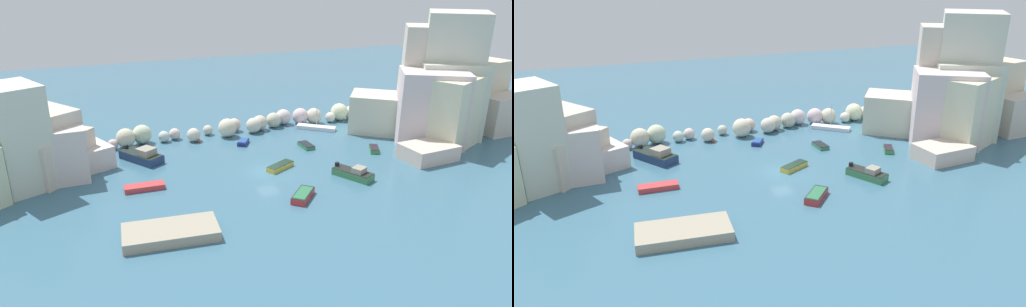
# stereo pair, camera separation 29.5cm
# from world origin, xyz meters

# --- Properties ---
(cove_water) EXTENTS (160.00, 160.00, 0.00)m
(cove_water) POSITION_xyz_m (0.00, 0.00, 0.00)
(cove_water) COLOR #3E6B83
(cove_water) RESTS_ON ground
(cliff_headland_left) EXTENTS (19.99, 17.46, 11.60)m
(cliff_headland_left) POSITION_xyz_m (-26.46, 8.06, 3.71)
(cliff_headland_left) COLOR beige
(cliff_headland_left) RESTS_ON ground
(cliff_headland_right) EXTENTS (26.06, 19.64, 17.36)m
(cliff_headland_right) POSITION_xyz_m (29.53, 3.96, 6.30)
(cliff_headland_right) COLOR beige
(cliff_headland_right) RESTS_ON ground
(rock_breakwater) EXTENTS (39.24, 4.90, 2.74)m
(rock_breakwater) POSITION_xyz_m (3.80, 15.42, 1.18)
(rock_breakwater) COLOR beige
(rock_breakwater) RESTS_ON ground
(stone_dock) EXTENTS (9.01, 5.12, 0.97)m
(stone_dock) POSITION_xyz_m (-14.20, -10.41, 0.49)
(stone_dock) COLOR tan
(stone_dock) RESTS_ON ground
(channel_buoy) EXTENTS (0.48, 0.48, 0.48)m
(channel_buoy) POSITION_xyz_m (-4.76, 13.47, 0.24)
(channel_buoy) COLOR #E04C28
(channel_buoy) RESTS_ON cove_water
(moored_boat_0) EXTENTS (2.33, 2.64, 0.59)m
(moored_boat_0) POSITION_xyz_m (0.73, 10.39, 0.29)
(moored_boat_0) COLOR navy
(moored_boat_0) RESTS_ON cove_water
(moored_boat_1) EXTENTS (4.00, 2.83, 0.63)m
(moored_boat_1) POSITION_xyz_m (1.76, 0.40, 0.31)
(moored_boat_1) COLOR gold
(moored_boat_1) RESTS_ON cove_water
(moored_boat_2) EXTENTS (3.71, 2.54, 0.58)m
(moored_boat_2) POSITION_xyz_m (-12.80, -9.05, 0.29)
(moored_boat_2) COLOR #C8383C
(moored_boat_2) RESTS_ON cove_water
(moored_boat_3) EXTENTS (4.44, 1.70, 0.58)m
(moored_boat_3) POSITION_xyz_m (-14.63, 0.69, 0.29)
(moored_boat_3) COLOR #C83A3C
(moored_boat_3) RESTS_ON cove_water
(moored_boat_4) EXTENTS (5.37, 4.94, 4.22)m
(moored_boat_4) POSITION_xyz_m (13.33, 12.36, 0.29)
(moored_boat_4) COLOR white
(moored_boat_4) RESTS_ON cove_water
(moored_boat_5) EXTENTS (5.14, 6.32, 1.91)m
(moored_boat_5) POSITION_xyz_m (-13.36, 9.33, 0.70)
(moored_boat_5) COLOR navy
(moored_boat_5) RESTS_ON cove_water
(moored_boat_6) EXTENTS (3.67, 5.04, 1.50)m
(moored_boat_6) POSITION_xyz_m (8.54, -5.32, 0.55)
(moored_boat_6) COLOR #41824F
(moored_boat_6) RESTS_ON cove_water
(moored_boat_7) EXTENTS (1.36, 2.73, 0.51)m
(moored_boat_7) POSITION_xyz_m (8.25, 5.94, 0.25)
(moored_boat_7) COLOR #3A7B4E
(moored_boat_7) RESTS_ON cove_water
(moored_boat_8) EXTENTS (2.24, 2.81, 0.59)m
(moored_boat_8) POSITION_xyz_m (15.97, 1.18, 0.29)
(moored_boat_8) COLOR #3A8D44
(moored_boat_8) RESTS_ON cove_water
(moored_boat_9) EXTENTS (3.76, 3.79, 0.73)m
(moored_boat_9) POSITION_xyz_m (0.55, -7.94, 0.38)
(moored_boat_9) COLOR red
(moored_boat_9) RESTS_ON cove_water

